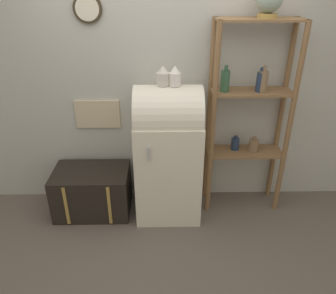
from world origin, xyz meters
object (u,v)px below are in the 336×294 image
suitcase_trunk (93,191)px  vase_center (175,77)px  refrigerator (168,151)px  globe (269,0)px  vase_left (163,76)px

suitcase_trunk → vase_center: bearing=-0.6°
refrigerator → suitcase_trunk: size_ratio=1.79×
vase_center → globe: bearing=7.3°
globe → vase_center: (-0.77, -0.10, -0.60)m
suitcase_trunk → vase_left: bearing=0.7°
globe → vase_left: bearing=-174.7°
vase_left → vase_center: 0.10m
suitcase_trunk → globe: globe is taller
globe → vase_center: globe is taller
vase_center → vase_left: bearing=170.5°
globe → vase_left: globe is taller
refrigerator → suitcase_trunk: bearing=179.7°
refrigerator → globe: size_ratio=5.20×
globe → vase_center: size_ratio=1.46×
refrigerator → vase_left: 0.73m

